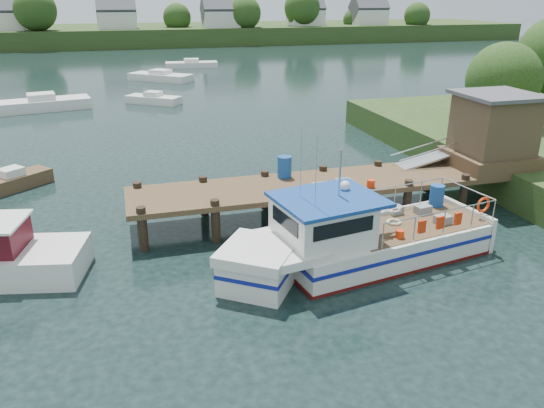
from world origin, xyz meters
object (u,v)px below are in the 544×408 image
object	(u,v)px
lobster_boat	(354,241)
moored_c	(420,114)
dock	(438,151)
moored_rowboat	(13,181)
moored_far	(192,64)
moored_b	(154,99)
moored_a	(42,104)
moored_d	(161,77)

from	to	relation	value
lobster_boat	moored_c	bearing A→B (deg)	44.77
dock	moored_rowboat	xyz separation A→B (m)	(-17.34, 6.63, -1.88)
moored_far	moored_c	distance (m)	34.71
lobster_boat	moored_b	distance (m)	29.82
moored_a	moored_d	bearing A→B (deg)	60.49
lobster_boat	moored_b	xyz separation A→B (m)	(-4.19, 29.52, -0.49)
lobster_boat	moored_b	bearing A→B (deg)	88.64
moored_far	moored_c	bearing A→B (deg)	-80.43
lobster_boat	moored_a	world-z (taller)	lobster_boat
moored_a	moored_d	world-z (taller)	moored_a
moored_far	lobster_boat	bearing A→B (deg)	-101.75
lobster_boat	moored_rowboat	xyz separation A→B (m)	(-11.79, 10.83, -0.48)
lobster_boat	moored_far	world-z (taller)	lobster_boat
lobster_boat	moored_a	size ratio (longest dim) A/B	1.37
dock	moored_b	world-z (taller)	dock
moored_rowboat	moored_far	bearing A→B (deg)	61.04
dock	moored_rowboat	size ratio (longest dim) A/B	4.98
lobster_boat	moored_c	xyz separation A→B (m)	(13.30, 18.44, -0.47)
moored_rowboat	moored_c	world-z (taller)	moored_c
moored_rowboat	moored_far	xyz separation A→B (m)	(13.65, 40.38, 0.02)
moored_d	moored_a	bearing A→B (deg)	-149.31
moored_far	moored_b	world-z (taller)	moored_far
moored_rowboat	moored_c	bearing A→B (deg)	6.60
moored_a	moored_c	size ratio (longest dim) A/B	1.10
moored_far	moored_d	xyz separation A→B (m)	(-4.46, -9.59, 0.03)
dock	lobster_boat	distance (m)	7.09
dock	moored_far	xyz separation A→B (m)	(-3.68, 47.02, -1.86)
moored_far	dock	bearing A→B (deg)	-95.18
moored_rowboat	moored_d	distance (m)	32.13
moored_d	moored_b	bearing A→B (deg)	-118.17
moored_far	moored_a	xyz separation A→B (m)	(-14.35, -21.96, 0.08)
dock	lobster_boat	bearing A→B (deg)	-142.91
moored_rowboat	moored_b	world-z (taller)	moored_rowboat
moored_c	moored_b	bearing A→B (deg)	158.98
moored_far	moored_c	world-z (taller)	moored_far
moored_rowboat	moored_d	size ratio (longest dim) A/B	0.51
lobster_boat	moored_d	xyz separation A→B (m)	(-2.60, 41.62, -0.43)
moored_c	dock	bearing A→B (deg)	-107.20
moored_a	moored_b	bearing A→B (deg)	10.99
moored_c	moored_d	bearing A→B (deg)	135.78
lobster_boat	moored_far	xyz separation A→B (m)	(1.87, 51.21, -0.46)
lobster_boat	moored_d	distance (m)	41.70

